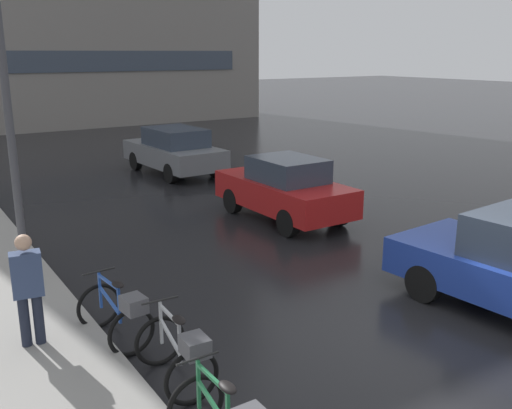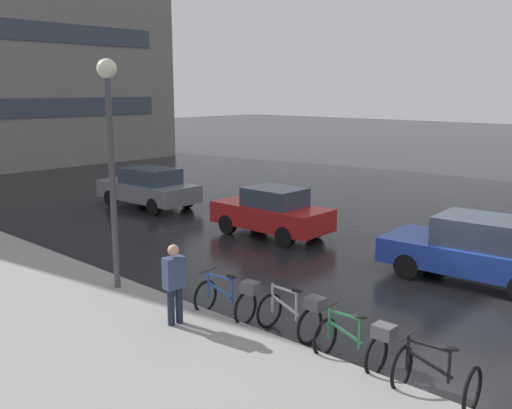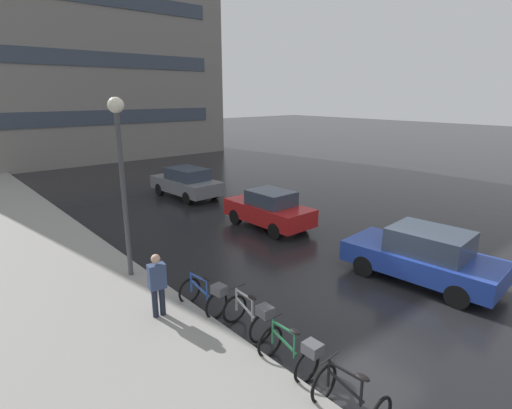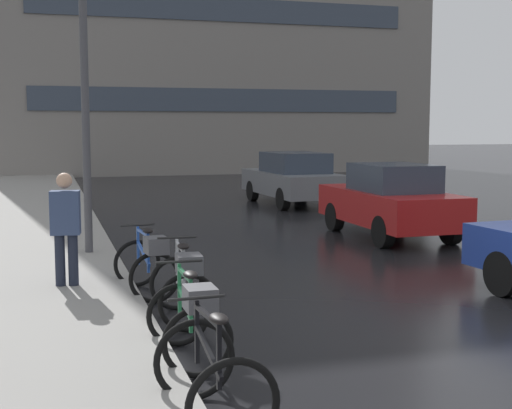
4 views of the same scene
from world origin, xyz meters
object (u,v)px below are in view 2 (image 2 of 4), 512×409
Objects in this scene: bicycle_second at (358,341)px; bicycle_nearest at (436,377)px; bicycle_third at (295,313)px; pedestrian at (174,283)px; car_blue at (477,249)px; car_red at (272,212)px; streetlamp at (110,135)px; car_grey at (149,187)px; bicycle_farthest at (231,297)px.

bicycle_nearest is at bearing -94.36° from bicycle_second.
bicycle_third is 2.37m from pedestrian.
pedestrian is at bearing 101.34° from bicycle_nearest.
bicycle_third is 0.31× the size of car_blue.
car_red is 0.74× the size of streetlamp.
bicycle_third is 7.68m from car_red.
bicycle_third is at bearing 81.79° from bicycle_second.
car_red is 2.24× the size of pedestrian.
bicycle_nearest is 0.68× the size of pedestrian.
bicycle_second is 14.71m from car_grey.
car_grey is at bearing 60.84° from bicycle_farthest.
pedestrian is (-6.80, -3.44, 0.20)m from car_red.
bicycle_nearest is 8.19m from streetlamp.
bicycle_farthest is (-0.22, 1.48, -0.01)m from bicycle_third.
streetlamp reaches higher than car_grey.
bicycle_farthest is 6.91m from car_red.
bicycle_farthest is at bearing 98.60° from bicycle_third.
car_blue is at bearing -41.93° from streetlamp.
car_blue is at bearing 16.60° from bicycle_nearest.
car_red is at bearing 50.30° from bicycle_second.
bicycle_nearest is at bearing -91.35° from bicycle_farthest.
car_blue is 2.58× the size of pedestrian.
pedestrian is (-6.94, -10.05, 0.18)m from car_grey.
bicycle_third reaches higher than bicycle_second.
pedestrian is at bearing 124.21° from bicycle_third.
car_red reaches higher than bicycle_nearest.
car_grey is 2.52× the size of pedestrian.
bicycle_second is 0.78× the size of pedestrian.
car_red is (5.72, 3.88, 0.29)m from bicycle_farthest.
bicycle_nearest is 4.43m from bicycle_farthest.
car_red is (5.82, 8.31, 0.38)m from bicycle_nearest.
car_blue is at bearing 3.19° from bicycle_second.
pedestrian is 3.77m from streetlamp.
car_red is at bearing 90.55° from car_blue.
car_blue reaches higher than car_red.
car_blue is 13.17m from car_grey.
bicycle_nearest is 0.23× the size of streetlamp.
bicycle_nearest is 0.27× the size of car_grey.
car_grey reaches higher than bicycle_second.
car_grey is (5.63, 11.97, 0.30)m from bicycle_third.
car_grey is 10.25m from streetlamp.
bicycle_nearest is 0.83× the size of bicycle_farthest.
bicycle_nearest is at bearing -96.35° from bicycle_third.
bicycle_third is at bearing 167.84° from car_blue.
bicycle_third is at bearing -55.79° from pedestrian.
car_blue reaches higher than bicycle_nearest.
pedestrian is at bearing 107.52° from bicycle_second.
car_grey is (5.85, 13.49, 0.31)m from bicycle_second.
bicycle_third is at bearing -135.70° from car_red.
bicycle_second is at bearing -84.08° from streetlamp.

